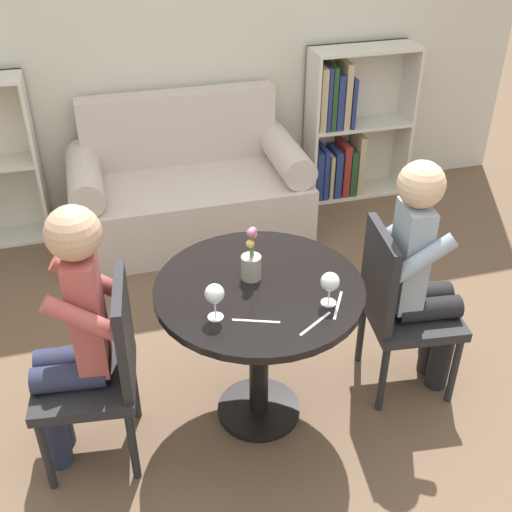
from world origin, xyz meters
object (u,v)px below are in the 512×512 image
Objects in this scene: wine_glass_left at (215,295)px; chair_left at (101,367)px; person_right at (423,274)px; bookshelf_right at (345,130)px; person_left at (73,335)px; chair_right at (399,304)px; flower_vase at (251,260)px; couch at (189,191)px; wine_glass_right at (330,283)px.

chair_left is at bearing 165.26° from wine_glass_left.
bookshelf_right is at bearing -5.97° from person_right.
person_right reaches higher than chair_left.
wine_glass_left is at bearing 82.81° from person_left.
flower_vase reaches higher than chair_right.
bookshelf_right is 4.53× the size of flower_vase.
person_right is at bearing -66.12° from couch.
chair_left is at bearing 98.33° from person_right.
person_right is at bearing 98.79° from chair_left.
bookshelf_right is 2.09m from chair_right.
couch is at bearing 30.55° from person_right.
person_left is 8.55× the size of wine_glass_right.
wine_glass_right is at bearing -83.04° from couch.
bookshelf_right is 1.25× the size of chair_left.
wine_glass_right is (-0.55, -0.20, 0.20)m from person_right.
wine_glass_right is at bearing -3.93° from wine_glass_left.
flower_vase is at bearing 93.44° from chair_right.
wine_glass_right is (-0.46, -0.22, 0.36)m from chair_right.
person_left reaches higher than chair_left.
couch reaches higher than chair_right.
chair_right is 1.01m from wine_glass_left.
bookshelf_right is 7.69× the size of wine_glass_right.
wine_glass_right is (0.94, -0.16, 0.36)m from chair_left.
couch is 2.03m from wine_glass_left.
person_right is (0.79, -1.78, 0.35)m from couch.
person_left is at bearing 97.57° from person_right.
person_left is 0.79m from flower_vase.
chair_left is at bearing 99.14° from chair_right.
chair_right is 1.49m from person_left.
person_left is at bearing -134.51° from bookshelf_right.
flower_vase reaches higher than couch.
chair_left is 1.40m from chair_right.
person_right reaches higher than bookshelf_right.
person_right is at bearing 20.11° from wine_glass_right.
couch is 1.25× the size of person_left.
chair_left is at bearing 85.12° from person_left.
chair_left is at bearing 170.53° from wine_glass_right.
wine_glass_right is (0.24, -1.98, 0.55)m from couch.
couch is at bearing 83.42° from wine_glass_left.
wine_glass_right is at bearing -45.00° from flower_vase.
person_left is at bearing -94.88° from chair_left.
bookshelf_right reaches higher than flower_vase.
bookshelf_right reaches higher than wine_glass_right.
wine_glass_left is at bearing 108.00° from chair_right.
couch is 1.74× the size of chair_left.
wine_glass_right is (1.03, -0.18, 0.18)m from person_left.
flower_vase is (-0.02, -1.72, 0.54)m from couch.
wine_glass_left is at bearing -123.64° from bookshelf_right.
wine_glass_left is (-0.92, -0.18, 0.37)m from chair_right.
person_right is 8.43× the size of wine_glass_right.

